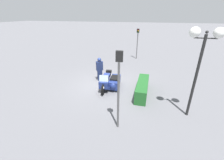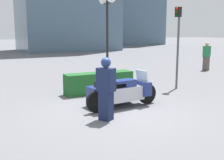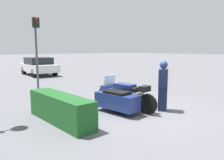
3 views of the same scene
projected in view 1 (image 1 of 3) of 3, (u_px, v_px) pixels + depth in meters
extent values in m
plane|color=slate|center=(105.00, 84.00, 10.60)|extent=(160.00, 160.00, 0.00)
cylinder|color=black|center=(103.00, 89.00, 9.13)|extent=(0.68, 0.16, 0.68)
cylinder|color=black|center=(109.00, 77.00, 10.88)|extent=(0.68, 0.16, 0.68)
cylinder|color=black|center=(115.00, 83.00, 10.12)|extent=(0.53, 0.15, 0.53)
cube|color=#B7B7BC|center=(106.00, 81.00, 9.96)|extent=(1.40, 0.55, 0.45)
cube|color=navy|center=(106.00, 77.00, 9.83)|extent=(0.78, 0.47, 0.24)
cube|color=black|center=(107.00, 75.00, 10.11)|extent=(0.58, 0.45, 0.12)
cube|color=navy|center=(104.00, 85.00, 9.23)|extent=(0.37, 0.60, 0.44)
cube|color=silver|center=(104.00, 78.00, 9.10)|extent=(0.16, 0.56, 0.40)
sphere|color=white|center=(103.00, 88.00, 9.03)|extent=(0.18, 0.18, 0.18)
cube|color=navy|center=(115.00, 82.00, 10.00)|extent=(1.59, 0.73, 0.50)
sphere|color=navy|center=(113.00, 86.00, 9.40)|extent=(0.48, 0.47, 0.47)
cube|color=black|center=(115.00, 78.00, 9.89)|extent=(0.89, 0.58, 0.09)
cube|color=black|center=(109.00, 71.00, 10.57)|extent=(0.27, 0.40, 0.18)
cube|color=#192347|center=(100.00, 75.00, 11.09)|extent=(0.41, 0.43, 0.80)
cube|color=#192347|center=(99.00, 66.00, 10.79)|extent=(0.48, 0.55, 0.64)
sphere|color=tan|center=(99.00, 60.00, 10.62)|extent=(0.22, 0.22, 0.22)
sphere|color=navy|center=(99.00, 60.00, 10.60)|extent=(0.27, 0.27, 0.27)
cube|color=#1E5623|center=(142.00, 88.00, 9.17)|extent=(2.75, 0.64, 0.81)
cylinder|color=black|center=(195.00, 79.00, 6.63)|extent=(0.12, 0.12, 3.85)
cylinder|color=black|center=(205.00, 38.00, 5.91)|extent=(0.05, 0.85, 0.05)
sphere|color=white|center=(219.00, 33.00, 5.72)|extent=(0.43, 0.43, 0.43)
sphere|color=white|center=(195.00, 32.00, 5.92)|extent=(0.43, 0.43, 0.43)
sphere|color=black|center=(207.00, 32.00, 5.82)|extent=(0.12, 0.12, 0.12)
cylinder|color=#4C4C4C|center=(118.00, 97.00, 6.03)|extent=(0.09, 0.09, 2.98)
cube|color=black|center=(119.00, 56.00, 5.39)|extent=(0.16, 0.27, 0.40)
sphere|color=red|center=(120.00, 52.00, 5.40)|extent=(0.11, 0.11, 0.11)
sphere|color=#462D06|center=(120.00, 56.00, 5.46)|extent=(0.11, 0.11, 0.11)
sphere|color=#07350F|center=(120.00, 59.00, 5.51)|extent=(0.11, 0.11, 0.11)
cylinder|color=#4C4C4C|center=(137.00, 46.00, 16.00)|extent=(0.09, 0.09, 2.76)
cube|color=black|center=(138.00, 31.00, 15.31)|extent=(0.15, 0.27, 0.40)
sphere|color=#410707|center=(138.00, 29.00, 15.20)|extent=(0.11, 0.11, 0.11)
sphere|color=orange|center=(138.00, 31.00, 15.25)|extent=(0.11, 0.11, 0.11)
sphere|color=#07350F|center=(138.00, 32.00, 15.30)|extent=(0.11, 0.11, 0.11)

